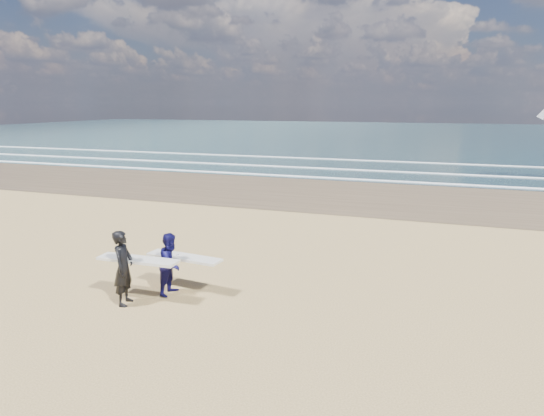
% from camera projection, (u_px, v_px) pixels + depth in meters
% --- Properties ---
extents(ocean, '(220.00, 100.00, 0.02)m').
position_uv_depth(ocean, '(529.00, 138.00, 72.34)').
color(ocean, '#193137').
rests_on(ocean, ground).
extents(surfer_near, '(2.21, 1.04, 1.96)m').
position_uv_depth(surfer_near, '(125.00, 267.00, 12.39)').
color(surfer_near, black).
rests_on(surfer_near, ground).
extents(surfer_far, '(2.24, 1.16, 1.70)m').
position_uv_depth(surfer_far, '(172.00, 263.00, 13.10)').
color(surfer_far, '#0E0C45').
rests_on(surfer_far, ground).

